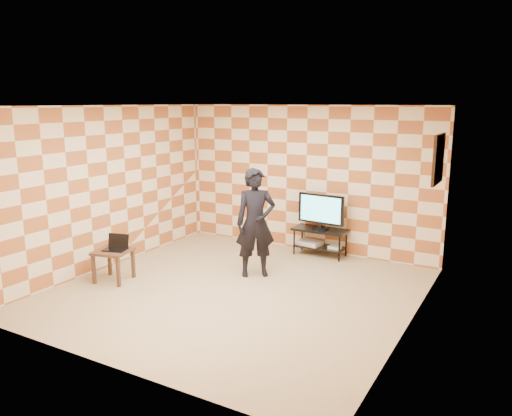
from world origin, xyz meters
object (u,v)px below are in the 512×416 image
(side_table, at_px, (113,255))
(person, at_px, (256,223))
(tv, at_px, (321,210))
(tv_stand, at_px, (320,236))

(side_table, relative_size, person, 0.35)
(person, bearing_deg, tv, 33.50)
(person, bearing_deg, side_table, 178.10)
(tv_stand, distance_m, person, 1.66)
(tv_stand, bearing_deg, side_table, -129.32)
(tv_stand, distance_m, tv, 0.49)
(side_table, bearing_deg, tv, 50.64)
(side_table, bearing_deg, person, 36.09)
(tv, xyz_separation_m, person, (-0.50, -1.50, 0.02))
(tv, distance_m, person, 1.58)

